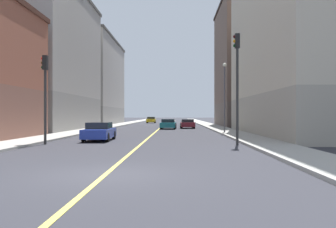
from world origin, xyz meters
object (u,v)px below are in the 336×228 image
object	(u,v)px
car_teal	(168,124)
traffic_light_left_near	(237,74)
building_right_midblock	(36,60)
building_right_distant	(85,82)
building_left_near	(314,4)
street_lamp_left_near	(225,90)
car_yellow	(151,120)
car_maroon	(187,124)
building_left_mid	(256,66)
car_blue	(99,132)
traffic_light_right_near	(45,86)

from	to	relation	value
car_teal	traffic_light_left_near	bearing A→B (deg)	-78.88
building_right_midblock	building_right_distant	xyz separation A→B (m)	(-0.00, 23.97, -0.54)
building_left_near	building_right_distant	bearing A→B (deg)	130.61
building_left_near	building_right_midblock	bearing A→B (deg)	160.60
building_left_near	street_lamp_left_near	distance (m)	11.20
building_right_distant	street_lamp_left_near	bearing A→B (deg)	-55.63
car_teal	building_right_distant	bearing A→B (deg)	127.17
traffic_light_left_near	car_teal	distance (m)	24.85
building_left_near	car_yellow	xyz separation A→B (m)	(-17.91, 45.65, -11.27)
building_right_distant	car_maroon	bearing A→B (deg)	-44.92
car_yellow	car_teal	bearing A→B (deg)	-82.25
car_teal	building_left_near	bearing A→B (deg)	-44.60
building_left_mid	building_right_midblock	distance (m)	32.57
traffic_light_left_near	building_right_distant	bearing A→B (deg)	114.61
car_maroon	car_teal	distance (m)	3.63
building_right_distant	traffic_light_left_near	size ratio (longest dim) A/B	3.46
building_right_midblock	car_teal	size ratio (longest dim) A/B	4.86
building_left_near	car_teal	bearing A→B (deg)	135.40
street_lamp_left_near	building_right_midblock	bearing A→B (deg)	160.38
traffic_light_left_near	car_blue	world-z (taller)	traffic_light_left_near
car_blue	building_left_mid	bearing A→B (deg)	60.38
building_right_midblock	car_maroon	bearing A→B (deg)	16.81
building_right_distant	car_yellow	xyz separation A→B (m)	(11.54, 11.30, -7.24)
traffic_light_left_near	car_yellow	world-z (taller)	traffic_light_left_near
building_left_mid	car_yellow	bearing A→B (deg)	129.91
building_left_mid	building_right_distant	world-z (taller)	building_left_mid
building_left_mid	car_yellow	distance (m)	29.30
car_maroon	building_left_near	bearing A→B (deg)	-55.42
building_left_mid	building_right_distant	distance (m)	31.18
building_left_mid	street_lamp_left_near	world-z (taller)	building_left_mid
building_left_mid	car_blue	bearing A→B (deg)	-119.62
traffic_light_left_near	car_yellow	distance (m)	57.28
building_left_near	traffic_light_right_near	xyz separation A→B (m)	(-20.71, -10.78, -8.30)
building_right_distant	traffic_light_right_near	bearing A→B (deg)	-79.04
building_left_near	car_teal	size ratio (longest dim) A/B	5.57
car_blue	building_right_midblock	bearing A→B (deg)	122.76
building_right_midblock	car_maroon	xyz separation A→B (m)	(18.45, 5.57, -7.82)
building_left_mid	car_teal	xyz separation A→B (m)	(-13.51, -10.91, -8.92)
building_left_mid	car_blue	distance (m)	37.49
car_yellow	building_right_distant	bearing A→B (deg)	-135.60
traffic_light_right_near	car_yellow	size ratio (longest dim) A/B	1.38
building_left_near	car_blue	bearing A→B (deg)	-157.59
building_left_mid	traffic_light_right_near	xyz separation A→B (m)	(-20.71, -35.02, -5.93)
traffic_light_left_near	street_lamp_left_near	bearing A→B (deg)	85.68
building_right_midblock	car_teal	xyz separation A→B (m)	(15.94, 2.95, -7.81)
building_left_mid	car_maroon	size ratio (longest dim) A/B	4.31
building_right_midblock	traffic_light_right_near	size ratio (longest dim) A/B	3.89
traffic_light_right_near	car_maroon	distance (m)	28.60
car_yellow	traffic_light_right_near	bearing A→B (deg)	-92.84
building_left_mid	building_right_distant	bearing A→B (deg)	161.05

